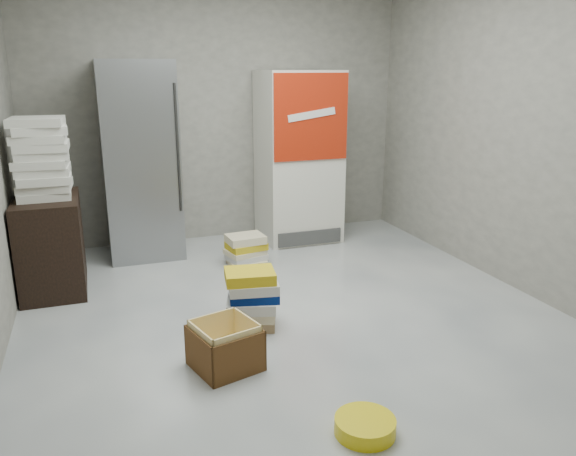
% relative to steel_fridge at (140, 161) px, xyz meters
% --- Properties ---
extents(ground, '(5.00, 5.00, 0.00)m').
position_rel_steel_fridge_xyz_m(ground, '(0.90, -2.13, -0.95)').
color(ground, silver).
rests_on(ground, ground).
extents(room_shell, '(4.04, 5.04, 2.82)m').
position_rel_steel_fridge_xyz_m(room_shell, '(0.90, -2.13, 0.85)').
color(room_shell, gray).
rests_on(room_shell, ground).
extents(steel_fridge, '(0.70, 0.72, 1.90)m').
position_rel_steel_fridge_xyz_m(steel_fridge, '(0.00, 0.00, 0.00)').
color(steel_fridge, '#9C9EA3').
rests_on(steel_fridge, ground).
extents(coke_cooler, '(0.80, 0.73, 1.80)m').
position_rel_steel_fridge_xyz_m(coke_cooler, '(1.65, -0.01, -0.05)').
color(coke_cooler, silver).
rests_on(coke_cooler, ground).
extents(wood_shelf, '(0.50, 0.80, 0.80)m').
position_rel_steel_fridge_xyz_m(wood_shelf, '(-0.83, -0.73, -0.55)').
color(wood_shelf, black).
rests_on(wood_shelf, ground).
extents(supply_box_stack, '(0.44, 0.44, 0.65)m').
position_rel_steel_fridge_xyz_m(supply_box_stack, '(-0.82, -0.73, 0.17)').
color(supply_box_stack, white).
rests_on(supply_box_stack, wood_shelf).
extents(phonebook_stack_main, '(0.44, 0.40, 0.43)m').
position_rel_steel_fridge_xyz_m(phonebook_stack_main, '(0.56, -1.98, -0.73)').
color(phonebook_stack_main, '#957853').
rests_on(phonebook_stack_main, ground).
extents(phonebook_stack_side, '(0.41, 0.35, 0.29)m').
position_rel_steel_fridge_xyz_m(phonebook_stack_side, '(0.87, -0.68, -0.80)').
color(phonebook_stack_side, beige).
rests_on(phonebook_stack_side, ground).
extents(cardboard_box, '(0.47, 0.47, 0.31)m').
position_rel_steel_fridge_xyz_m(cardboard_box, '(0.24, -2.49, -0.82)').
color(cardboard_box, yellow).
rests_on(cardboard_box, ground).
extents(bucket_lid, '(0.35, 0.35, 0.09)m').
position_rel_steel_fridge_xyz_m(bucket_lid, '(0.77, -3.38, -0.91)').
color(bucket_lid, yellow).
rests_on(bucket_lid, ground).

